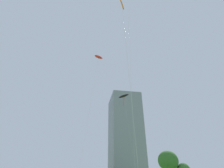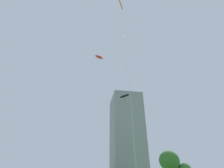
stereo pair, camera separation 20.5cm
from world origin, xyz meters
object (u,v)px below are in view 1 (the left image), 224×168
(park_tree_0, at_px, (168,161))
(distant_highrise_0, at_px, (125,137))
(kite_flying_4, at_px, (124,96))
(kite_flying_3, at_px, (99,57))

(park_tree_0, xyz_separation_m, distant_highrise_0, (32.77, 75.75, 24.31))
(kite_flying_4, relative_size, distant_highrise_0, 0.43)
(kite_flying_3, relative_size, kite_flying_4, 1.21)
(kite_flying_3, bearing_deg, distant_highrise_0, 55.88)
(kite_flying_4, xyz_separation_m, distant_highrise_0, (39.12, 67.25, 5.21))
(kite_flying_3, bearing_deg, park_tree_0, -1.29)
(park_tree_0, bearing_deg, distant_highrise_0, 66.61)
(kite_flying_4, distance_m, park_tree_0, 21.85)
(kite_flying_4, xyz_separation_m, park_tree_0, (6.35, -8.50, -19.10))
(kite_flying_3, distance_m, park_tree_0, 30.59)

